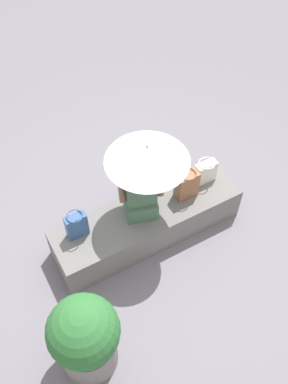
{
  "coord_description": "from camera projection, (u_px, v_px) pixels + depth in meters",
  "views": [
    {
      "loc": [
        1.41,
        2.44,
        4.28
      ],
      "look_at": [
        0.04,
        -0.01,
        0.79
      ],
      "focal_mm": 39.93,
      "sensor_mm": 36.0,
      "label": 1
    }
  ],
  "objects": [
    {
      "name": "ground_plane",
      "position": [
        147.0,
        233.0,
        5.1
      ],
      "size": [
        14.0,
        14.0,
        0.0
      ],
      "primitive_type": "plane",
      "color": "slate"
    },
    {
      "name": "parasol",
      "position": [
        148.0,
        154.0,
        4.05
      ],
      "size": [
        0.84,
        0.84,
        1.03
      ],
      "color": "#B7B7BC",
      "rests_on": "stone_bench"
    },
    {
      "name": "person_seated",
      "position": [
        141.0,
        190.0,
        4.44
      ],
      "size": [
        0.51,
        0.37,
        0.9
      ],
      "color": "#47664C",
      "rests_on": "stone_bench"
    },
    {
      "name": "tote_bag_canvas",
      "position": [
        206.0,
        172.0,
        4.92
      ],
      "size": [
        0.26,
        0.19,
        0.3
      ],
      "color": "silver",
      "rests_on": "stone_bench"
    },
    {
      "name": "handbag_black",
      "position": [
        77.0,
        225.0,
        4.44
      ],
      "size": [
        0.23,
        0.17,
        0.33
      ],
      "color": "#335184",
      "rests_on": "stone_bench"
    },
    {
      "name": "planter_near",
      "position": [
        85.0,
        338.0,
        3.75
      ],
      "size": [
        0.65,
        0.65,
        1.03
      ],
      "color": "gray",
      "rests_on": "ground"
    },
    {
      "name": "shoulder_bag_spare",
      "position": [
        187.0,
        185.0,
        4.76
      ],
      "size": [
        0.25,
        0.19,
        0.37
      ],
      "color": "brown",
      "rests_on": "stone_bench"
    },
    {
      "name": "stone_bench",
      "position": [
        147.0,
        222.0,
        4.93
      ],
      "size": [
        2.21,
        0.62,
        0.44
      ],
      "primitive_type": "cube",
      "color": "slate",
      "rests_on": "ground"
    }
  ]
}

